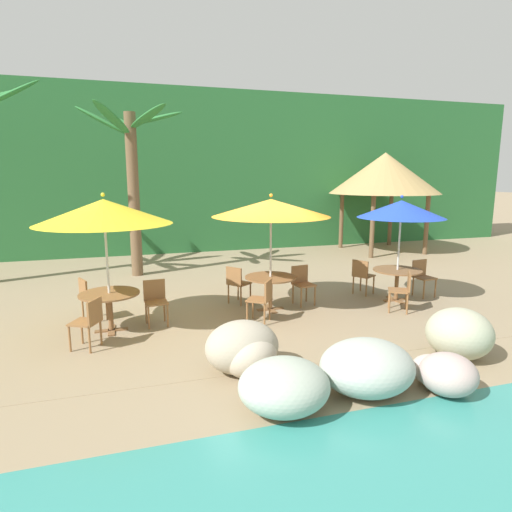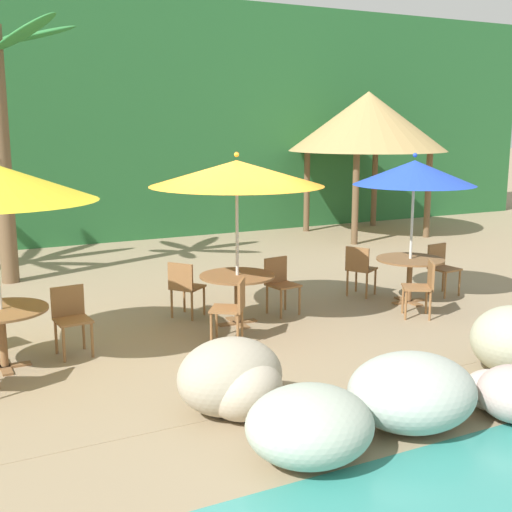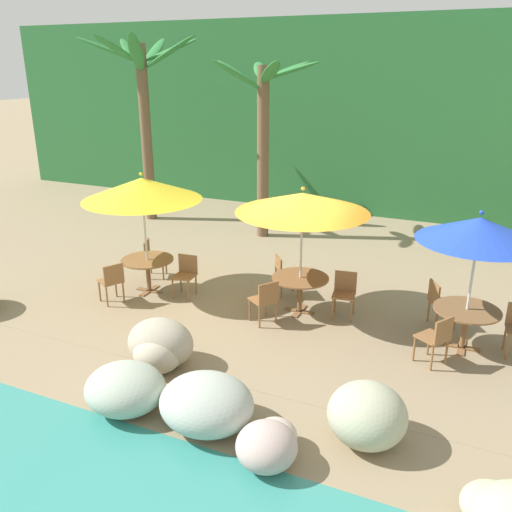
{
  "view_description": "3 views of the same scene",
  "coord_description": "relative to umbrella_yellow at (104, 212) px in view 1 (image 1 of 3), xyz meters",
  "views": [
    {
      "loc": [
        -2.65,
        -8.35,
        2.89
      ],
      "look_at": [
        -0.05,
        0.11,
        1.23
      ],
      "focal_mm": 30.38,
      "sensor_mm": 36.0,
      "label": 1
    },
    {
      "loc": [
        -3.72,
        -8.31,
        2.9
      ],
      "look_at": [
        0.79,
        0.54,
        0.92
      ],
      "focal_mm": 46.64,
      "sensor_mm": 36.0,
      "label": 2
    },
    {
      "loc": [
        3.38,
        -8.78,
        4.59
      ],
      "look_at": [
        -0.64,
        0.26,
        1.02
      ],
      "focal_mm": 37.21,
      "sensor_mm": 36.0,
      "label": 3
    }
  ],
  "objects": [
    {
      "name": "chair_blue_seaward",
      "position": [
        7.15,
        0.34,
        -1.73
      ],
      "size": [
        0.46,
        0.47,
        0.87
      ],
      "color": "olive",
      "rests_on": "ground"
    },
    {
      "name": "foliage_backdrop",
      "position": [
        2.97,
        9.15,
        0.76
      ],
      "size": [
        28.0,
        2.4,
        6.0
      ],
      "color": "#286633",
      "rests_on": "ground"
    },
    {
      "name": "umbrella_blue",
      "position": [
        6.31,
        0.16,
        -0.11
      ],
      "size": [
        1.95,
        1.95,
        2.45
      ],
      "color": "silver",
      "rests_on": "ground"
    },
    {
      "name": "chair_yellow_left",
      "position": [
        -0.31,
        -0.8,
        -1.73
      ],
      "size": [
        0.57,
        0.57,
        0.87
      ],
      "color": "olive",
      "rests_on": "ground"
    },
    {
      "name": "chair_orange_inland",
      "position": [
        2.7,
        0.98,
        -1.73
      ],
      "size": [
        0.59,
        0.59,
        0.87
      ],
      "color": "olive",
      "rests_on": "ground"
    },
    {
      "name": "palapa_hut",
      "position": [
        9.79,
        6.15,
        0.7
      ],
      "size": [
        4.11,
        4.11,
        3.71
      ],
      "color": "brown",
      "rests_on": "ground"
    },
    {
      "name": "palm_tree_second",
      "position": [
        0.65,
        4.67,
        1.01
      ],
      "size": [
        2.96,
        2.69,
        4.76
      ],
      "color": "brown",
      "rests_on": "ground"
    },
    {
      "name": "terrace_deck",
      "position": [
        2.97,
        0.15,
        -2.24
      ],
      "size": [
        18.0,
        5.2,
        0.01
      ],
      "color": "#937F60",
      "rests_on": "ground"
    },
    {
      "name": "chair_orange_seaward",
      "position": [
        4.11,
        0.58,
        -1.73
      ],
      "size": [
        0.48,
        0.48,
        0.87
      ],
      "color": "olive",
      "rests_on": "ground"
    },
    {
      "name": "dining_table_yellow",
      "position": [
        0.0,
        -0.0,
        -1.63
      ],
      "size": [
        1.1,
        1.1,
        0.74
      ],
      "color": "brown",
      "rests_on": "ground"
    },
    {
      "name": "ground_plane",
      "position": [
        2.97,
        0.15,
        -2.24
      ],
      "size": [
        120.0,
        120.0,
        0.0
      ],
      "primitive_type": "plane",
      "color": "#937F60"
    },
    {
      "name": "chair_orange_left",
      "position": [
        2.87,
        -0.39,
        -1.73
      ],
      "size": [
        0.59,
        0.59,
        0.87
      ],
      "color": "olive",
      "rests_on": "ground"
    },
    {
      "name": "umbrella_orange",
      "position": [
        3.28,
        0.36,
        -0.03
      ],
      "size": [
        2.49,
        2.49,
        2.51
      ],
      "color": "silver",
      "rests_on": "ground"
    },
    {
      "name": "chair_yellow_inland",
      "position": [
        -0.41,
        0.75,
        -1.73
      ],
      "size": [
        0.56,
        0.55,
        0.87
      ],
      "color": "olive",
      "rests_on": "ground"
    },
    {
      "name": "dining_table_blue",
      "position": [
        6.31,
        0.16,
        -1.63
      ],
      "size": [
        1.1,
        1.1,
        0.74
      ],
      "color": "brown",
      "rests_on": "ground"
    },
    {
      "name": "dining_table_orange",
      "position": [
        3.28,
        0.36,
        -1.63
      ],
      "size": [
        1.1,
        1.1,
        0.74
      ],
      "color": "brown",
      "rests_on": "ground"
    },
    {
      "name": "umbrella_yellow",
      "position": [
        0.0,
        0.0,
        0.0
      ],
      "size": [
        2.42,
        2.42,
        2.58
      ],
      "color": "silver",
      "rests_on": "ground"
    },
    {
      "name": "chair_blue_inland",
      "position": [
        5.81,
        0.85,
        -1.73
      ],
      "size": [
        0.58,
        0.58,
        0.87
      ],
      "color": "olive",
      "rests_on": "ground"
    },
    {
      "name": "chair_yellow_seaward",
      "position": [
        0.84,
        0.16,
        -1.73
      ],
      "size": [
        0.45,
        0.46,
        0.87
      ],
      "color": "olive",
      "rests_on": "ground"
    },
    {
      "name": "rock_seawall",
      "position": [
        4.22,
        -2.88,
        -1.9
      ],
      "size": [
        16.47,
        3.14,
        0.83
      ],
      "color": "#B7B0A0",
      "rests_on": "ground"
    },
    {
      "name": "chair_blue_left",
      "position": [
        5.94,
        -0.61,
        -1.73
      ],
      "size": [
        0.59,
        0.58,
        0.87
      ],
      "color": "olive",
      "rests_on": "ground"
    }
  ]
}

